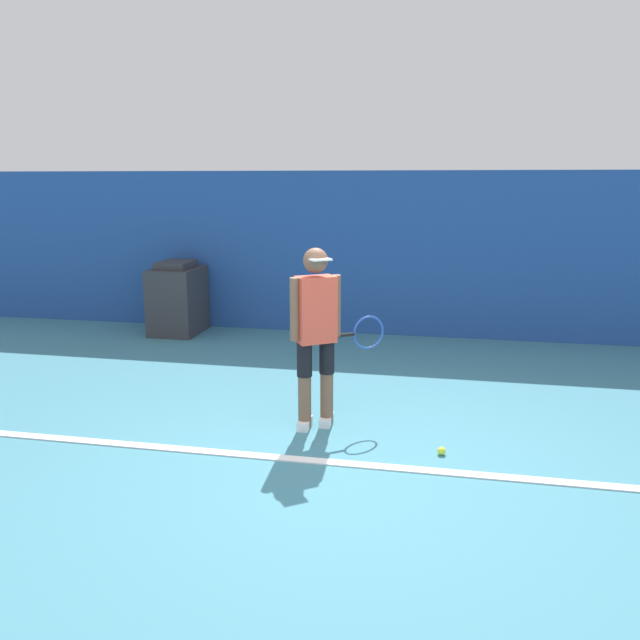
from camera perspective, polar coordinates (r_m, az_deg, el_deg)
name	(u,v)px	position (r m, az deg, el deg)	size (l,w,h in m)	color
ground_plane	(339,478)	(4.90, 1.70, -14.27)	(24.00, 24.00, 0.00)	teal
back_wall	(393,255)	(9.05, 6.65, 5.96)	(24.00, 0.10, 2.35)	#234C99
court_baseline	(344,463)	(5.12, 2.18, -12.97)	(21.60, 0.10, 0.01)	white
tennis_player	(317,330)	(5.57, -0.28, -0.89)	(0.78, 0.59, 1.65)	brown
tennis_ball	(442,451)	(5.36, 11.06, -11.66)	(0.07, 0.07, 0.07)	#D1E533
covered_chair	(178,299)	(9.42, -12.88, 1.89)	(0.66, 0.83, 1.07)	#333338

